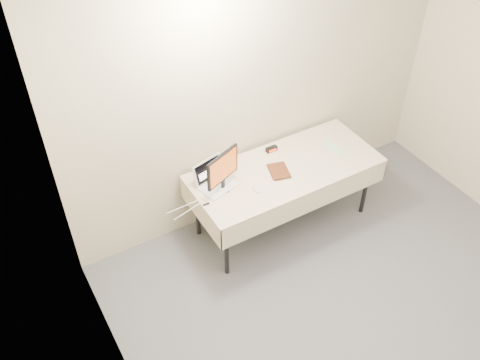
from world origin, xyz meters
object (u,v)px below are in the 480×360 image
table (285,173)px  book (270,164)px  laptop (214,180)px  monitor (223,169)px

table → book: 0.25m
laptop → book: bearing=-28.0°
table → book: (-0.18, 0.00, 0.18)m
table → laptop: 0.72m
laptop → monitor: size_ratio=0.95×
laptop → monitor: (0.04, -0.10, 0.18)m
laptop → monitor: bearing=-82.7°
book → laptop: bearing=-178.4°
table → monitor: bearing=176.5°
monitor → book: 0.50m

